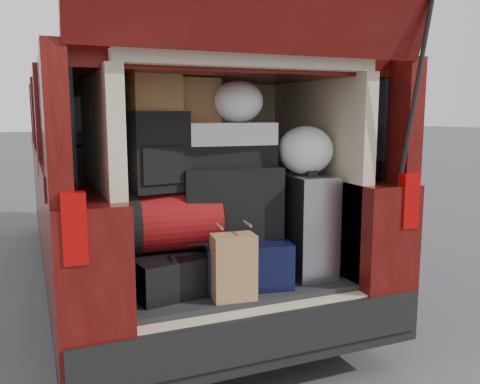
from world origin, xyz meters
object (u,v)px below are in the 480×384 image
(red_duffel, at_px, (171,220))
(silver_roller, at_px, (304,225))
(kraft_bag, at_px, (234,267))
(black_hardshell, at_px, (161,270))
(black_soft_case, at_px, (229,201))
(backpack, at_px, (159,152))
(twotone_duffel, at_px, (223,145))
(navy_hardshell, at_px, (240,257))

(red_duffel, bearing_deg, silver_roller, -2.92)
(silver_roller, height_order, kraft_bag, silver_roller)
(black_hardshell, xyz_separation_m, silver_roller, (0.84, -0.07, 0.19))
(kraft_bag, distance_m, red_duffel, 0.44)
(black_soft_case, xyz_separation_m, backpack, (-0.40, -0.03, 0.29))
(black_soft_case, bearing_deg, black_hardshell, -170.69)
(black_hardshell, relative_size, black_soft_case, 0.93)
(black_hardshell, distance_m, twotone_duffel, 0.77)
(kraft_bag, distance_m, backpack, 0.71)
(kraft_bag, height_order, backpack, backpack)
(twotone_duffel, bearing_deg, red_duffel, -168.62)
(kraft_bag, height_order, twotone_duffel, twotone_duffel)
(red_duffel, bearing_deg, twotone_duffel, 11.28)
(silver_roller, height_order, twotone_duffel, twotone_duffel)
(black_hardshell, distance_m, backpack, 0.64)
(silver_roller, xyz_separation_m, backpack, (-0.83, 0.07, 0.44))
(red_duffel, xyz_separation_m, twotone_duffel, (0.32, 0.04, 0.40))
(black_soft_case, bearing_deg, red_duffel, -172.28)
(navy_hardshell, bearing_deg, red_duffel, -172.43)
(silver_roller, height_order, red_duffel, silver_roller)
(black_hardshell, height_order, navy_hardshell, navy_hardshell)
(navy_hardshell, distance_m, silver_roller, 0.42)
(navy_hardshell, bearing_deg, black_hardshell, -170.40)
(kraft_bag, xyz_separation_m, twotone_duffel, (0.08, 0.35, 0.59))
(kraft_bag, xyz_separation_m, red_duffel, (-0.24, 0.31, 0.20))
(backpack, bearing_deg, black_hardshell, 149.90)
(black_hardshell, height_order, black_soft_case, black_soft_case)
(black_hardshell, bearing_deg, black_soft_case, -5.80)
(silver_roller, relative_size, backpack, 1.41)
(silver_roller, xyz_separation_m, red_duffel, (-0.77, 0.08, 0.07))
(black_soft_case, relative_size, twotone_duffel, 1.01)
(twotone_duffel, bearing_deg, backpack, -167.65)
(silver_roller, relative_size, twotone_duffel, 1.08)
(kraft_bag, relative_size, red_duffel, 0.67)
(silver_roller, bearing_deg, navy_hardshell, 168.95)
(kraft_bag, xyz_separation_m, black_soft_case, (0.10, 0.32, 0.28))
(navy_hardshell, bearing_deg, silver_roller, -0.03)
(black_soft_case, bearing_deg, backpack, -170.39)
(silver_roller, relative_size, kraft_bag, 1.75)
(black_hardshell, distance_m, navy_hardshell, 0.46)
(black_hardshell, height_order, red_duffel, red_duffel)
(twotone_duffel, bearing_deg, black_soft_case, -59.61)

